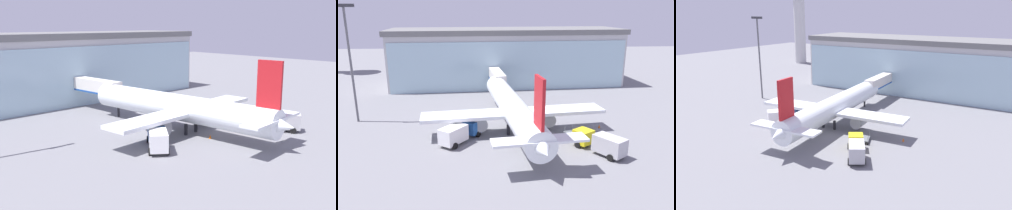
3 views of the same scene
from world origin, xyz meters
The scene contains 10 objects.
ground centered at (0.00, 0.00, 0.00)m, with size 240.00×240.00×0.00m, color slate.
terminal_building centered at (0.01, 38.12, 6.87)m, with size 57.26×19.29×13.74m.
jet_bridge centered at (-3.22, 26.18, 4.35)m, with size 3.63×15.04×5.72m.
apron_light_mast centered at (-27.25, 10.31, 11.28)m, with size 3.20×0.40×19.05m.
airplane centered at (-1.53, 4.33, 3.46)m, with size 28.06×35.67×11.24m.
catering_truck centered at (-9.54, 0.10, 1.47)m, with size 6.13×7.16×2.65m.
fuel_truck centered at (9.10, -5.03, 1.47)m, with size 5.88×7.29×2.65m.
baggage_cart centered at (7.10, 0.64, 0.50)m, with size 2.58×3.21×1.50m.
safety_cone_nose centered at (-1.22, -1.28, 0.28)m, with size 0.36×0.36×0.55m, color orange.
safety_cone_wingtip centered at (12.30, 4.19, 0.28)m, with size 0.36×0.36×0.55m, color orange.
Camera 2 is at (-6.25, -43.76, 18.18)m, focal length 35.00 mm.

